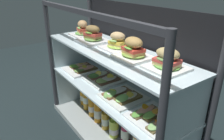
{
  "coord_description": "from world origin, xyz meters",
  "views": [
    {
      "loc": [
        1.1,
        -0.78,
        1.14
      ],
      "look_at": [
        0.0,
        0.0,
        0.57
      ],
      "focal_mm": 34.34,
      "sensor_mm": 36.0,
      "label": 1
    }
  ],
  "objects": [
    {
      "name": "plated_roll_sandwich_near_right_corner",
      "position": [
        0.01,
        0.04,
        0.76
      ],
      "size": [
        0.19,
        0.19,
        0.11
      ],
      "color": "white",
      "rests_on": "shelf_upper_glass"
    },
    {
      "name": "shelf_lower_glass",
      "position": [
        0.0,
        0.0,
        0.42
      ],
      "size": [
        1.24,
        0.38,
        0.01
      ],
      "primitive_type": "cube",
      "color": "silver",
      "rests_on": "riser_lower_tier"
    },
    {
      "name": "ground_plane",
      "position": [
        0.0,
        0.0,
        -0.01
      ],
      "size": [
        6.0,
        6.0,
        0.02
      ],
      "primitive_type": "cube",
      "color": "black",
      "rests_on": "ground"
    },
    {
      "name": "case_frame",
      "position": [
        0.0,
        0.11,
        0.54
      ],
      "size": [
        1.3,
        0.44,
        0.99
      ],
      "color": "#333338",
      "rests_on": "ground"
    },
    {
      "name": "juice_bottle_back_center",
      "position": [
        -0.07,
        -0.01,
        0.12
      ],
      "size": [
        0.07,
        0.07,
        0.2
      ],
      "color": "gold",
      "rests_on": "case_base_deck"
    },
    {
      "name": "riser_upper_tier",
      "position": [
        0.0,
        0.0,
        0.56
      ],
      "size": [
        1.22,
        0.36,
        0.28
      ],
      "color": "silver",
      "rests_on": "shelf_lower_glass"
    },
    {
      "name": "juice_bottle_front_second",
      "position": [
        0.05,
        -0.01,
        0.12
      ],
      "size": [
        0.07,
        0.07,
        0.2
      ],
      "color": "#C1D743",
      "rests_on": "case_base_deck"
    },
    {
      "name": "juice_bottle_front_right_end",
      "position": [
        -0.18,
        -0.01,
        0.14
      ],
      "size": [
        0.07,
        0.07,
        0.24
      ],
      "color": "orange",
      "rests_on": "case_base_deck"
    },
    {
      "name": "plated_roll_sandwich_mid_left",
      "position": [
        0.21,
        -0.0,
        0.76
      ],
      "size": [
        0.19,
        0.19,
        0.13
      ],
      "color": "white",
      "rests_on": "shelf_upper_glass"
    },
    {
      "name": "open_sandwich_tray_near_right_corner",
      "position": [
        0.14,
        -0.02,
        0.44
      ],
      "size": [
        0.25,
        0.25,
        0.06
      ],
      "color": "white",
      "rests_on": "shelf_lower_glass"
    },
    {
      "name": "case_base_deck",
      "position": [
        0.0,
        0.0,
        0.02
      ],
      "size": [
        1.3,
        0.44,
        0.04
      ],
      "primitive_type": "cube",
      "color": "#979F9E",
      "rests_on": "ground"
    },
    {
      "name": "open_sandwich_tray_mid_right",
      "position": [
        -0.15,
        0.03,
        0.44
      ],
      "size": [
        0.25,
        0.25,
        0.06
      ],
      "color": "white",
      "rests_on": "shelf_lower_glass"
    },
    {
      "name": "shelf_upper_glass",
      "position": [
        0.0,
        0.0,
        0.71
      ],
      "size": [
        1.24,
        0.38,
        0.01
      ],
      "primitive_type": "cube",
      "color": "silver",
      "rests_on": "riser_upper_tier"
    },
    {
      "name": "open_sandwich_tray_right_of_center",
      "position": [
        0.43,
        -0.02,
        0.44
      ],
      "size": [
        0.25,
        0.25,
        0.06
      ],
      "color": "white",
      "rests_on": "shelf_lower_glass"
    },
    {
      "name": "open_sandwich_tray_left_of_center",
      "position": [
        -0.43,
        -0.02,
        0.44
      ],
      "size": [
        0.25,
        0.25,
        0.06
      ],
      "color": "white",
      "rests_on": "shelf_lower_glass"
    },
    {
      "name": "juice_bottle_front_left_end",
      "position": [
        -0.4,
        0.0,
        0.15
      ],
      "size": [
        0.06,
        0.06,
        0.25
      ],
      "color": "gold",
      "rests_on": "case_base_deck"
    },
    {
      "name": "juice_bottle_front_fourth",
      "position": [
        -0.49,
        0.02,
        0.13
      ],
      "size": [
        0.06,
        0.06,
        0.21
      ],
      "color": "orange",
      "rests_on": "case_base_deck"
    },
    {
      "name": "plated_roll_sandwich_center",
      "position": [
        0.43,
        0.03,
        0.76
      ],
      "size": [
        0.19,
        0.19,
        0.11
      ],
      "color": "white",
      "rests_on": "shelf_upper_glass"
    },
    {
      "name": "juice_bottle_tucked_behind",
      "position": [
        0.27,
        0.02,
        0.15
      ],
      "size": [
        0.06,
        0.06,
        0.24
      ],
      "color": "orange",
      "rests_on": "case_base_deck"
    },
    {
      "name": "juice_bottle_back_left",
      "position": [
        -0.28,
        -0.01,
        0.14
      ],
      "size": [
        0.06,
        0.06,
        0.24
      ],
      "color": "orange",
      "rests_on": "case_base_deck"
    },
    {
      "name": "plated_roll_sandwich_left_of_center",
      "position": [
        -0.45,
        0.03,
        0.76
      ],
      "size": [
        0.18,
        0.18,
        0.12
      ],
      "color": "white",
      "rests_on": "shelf_upper_glass"
    },
    {
      "name": "juice_bottle_near_post",
      "position": [
        0.15,
        0.02,
        0.15
      ],
      "size": [
        0.07,
        0.07,
        0.25
      ],
      "color": "#9C1F3C",
      "rests_on": "case_base_deck"
    },
    {
      "name": "riser_lower_tier",
      "position": [
        0.0,
        0.0,
        0.23
      ],
      "size": [
        1.22,
        0.36,
        0.36
      ],
      "color": "silver",
      "rests_on": "case_base_deck"
    },
    {
      "name": "plated_roll_sandwich_right_of_center",
      "position": [
        -0.23,
        -0.01,
        0.76
      ],
      "size": [
        0.21,
        0.21,
        0.12
      ],
      "color": "white",
      "rests_on": "shelf_upper_glass"
    }
  ]
}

